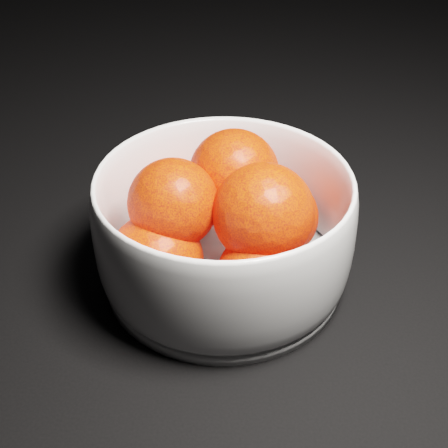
{
  "coord_description": "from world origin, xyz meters",
  "views": [
    {
      "loc": [
        -0.19,
        -0.63,
        0.34
      ],
      "look_at": [
        -0.21,
        -0.25,
        0.05
      ],
      "focal_mm": 50.0,
      "sensor_mm": 36.0,
      "label": 1
    }
  ],
  "objects": [
    {
      "name": "ground",
      "position": [
        0.0,
        0.0,
        0.0
      ],
      "size": [
        3.0,
        3.0,
        0.0
      ],
      "primitive_type": "cube",
      "color": "black",
      "rests_on": "ground"
    },
    {
      "name": "bowl",
      "position": [
        -0.21,
        -0.25,
        0.05
      ],
      "size": [
        0.2,
        0.2,
        0.1
      ],
      "rotation": [
        0.0,
        0.0,
        -0.24
      ],
      "color": "silver",
      "rests_on": "ground"
    },
    {
      "name": "orange_pile",
      "position": [
        -0.21,
        -0.25,
        0.06
      ],
      "size": [
        0.16,
        0.16,
        0.11
      ],
      "color": "#FF2807",
      "rests_on": "bowl"
    }
  ]
}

